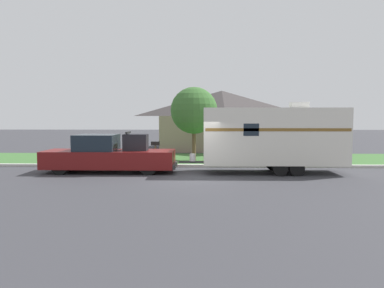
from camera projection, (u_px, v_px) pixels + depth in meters
ground_plane at (192, 178)px, 16.55m from camera, size 120.00×120.00×0.00m
curb_strip at (194, 166)px, 20.28m from camera, size 80.00×0.30×0.14m
lawn_strip at (195, 159)px, 23.93m from camera, size 80.00×7.00×0.03m
house_across_street at (222, 119)px, 31.43m from camera, size 10.54×7.73×4.88m
pickup_truck at (109, 155)px, 18.35m from camera, size 6.44×2.02×2.00m
travel_trailer at (273, 136)px, 18.07m from camera, size 7.94×2.23×3.42m
mailbox at (155, 147)px, 21.04m from camera, size 0.48×0.20×1.33m
tree_in_yard at (194, 111)px, 23.06m from camera, size 2.89×2.89×4.55m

